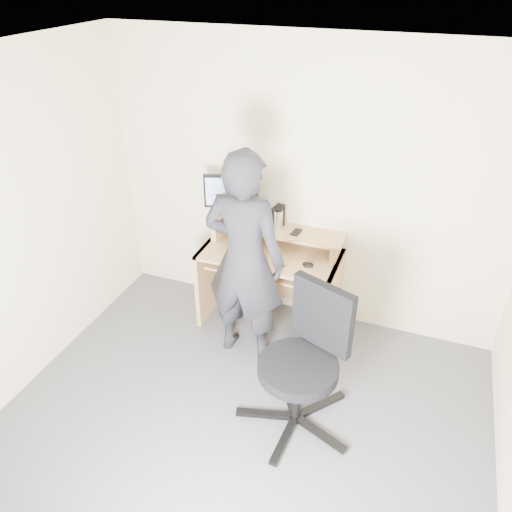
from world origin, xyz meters
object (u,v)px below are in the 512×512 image
Objects in this scene: desk at (273,268)px; monitor at (231,194)px; office_chair at (306,356)px; person at (245,260)px.

desk is 0.75m from monitor.
monitor reaches higher than office_chair.
person is at bearing -97.06° from desk.
person reaches higher than office_chair.
desk is 2.62× the size of monitor.
person is at bearing -75.92° from monitor.
monitor is 0.71m from person.
monitor is (-0.41, 0.06, 0.63)m from desk.
desk is at bearing 141.66° from office_chair.
desk is 0.63m from person.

